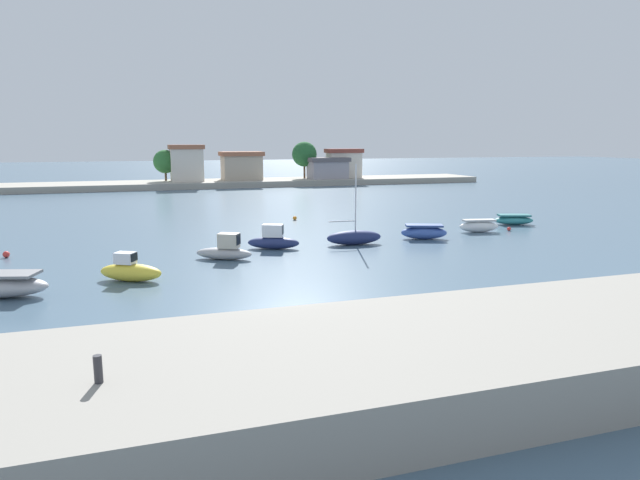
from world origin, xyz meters
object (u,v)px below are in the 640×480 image
mooring_bollard (98,369)px  mooring_buoy_1 (6,254)px  moored_boat_5 (424,232)px  moored_boat_7 (514,220)px  moored_boat_3 (273,240)px  moored_boat_4 (354,237)px  moored_boat_1 (130,271)px  moored_boat_2 (225,250)px  moored_boat_6 (479,226)px  mooring_buoy_3 (295,218)px  mooring_buoy_4 (509,229)px

mooring_bollard → mooring_buoy_1: mooring_bollard is taller
moored_boat_5 → moored_boat_7: moored_boat_5 is taller
moored_boat_3 → moored_boat_4: bearing=21.2°
mooring_bollard → moored_boat_7: size_ratio=0.19×
moored_boat_1 → moored_boat_3: moored_boat_3 is taller
moored_boat_1 → moored_boat_7: moored_boat_1 is taller
moored_boat_4 → moored_boat_5: moored_boat_4 is taller
moored_boat_2 → moored_boat_6: moored_boat_2 is taller
mooring_buoy_3 → moored_boat_1: bearing=-126.6°
mooring_buoy_3 → moored_boat_6: bearing=-42.6°
moored_boat_1 → mooring_buoy_1: bearing=160.2°
moored_boat_6 → mooring_buoy_3: moored_boat_6 is taller
moored_boat_3 → moored_boat_6: moored_boat_3 is taller
moored_boat_6 → moored_boat_4: bearing=-159.7°
moored_boat_1 → moored_boat_2: bearing=64.2°
moored_boat_4 → moored_boat_5: size_ratio=1.57×
moored_boat_7 → moored_boat_5: bearing=-140.6°
moored_boat_3 → mooring_buoy_1: moored_boat_3 is taller
moored_boat_2 → moored_boat_5: bearing=38.9°
moored_boat_7 → moored_boat_2: bearing=-146.3°
moored_boat_1 → moored_boat_6: (27.32, 8.23, -0.05)m
moored_boat_7 → mooring_buoy_1: (-40.46, -1.92, -0.23)m
moored_boat_6 → moored_boat_2: bearing=-158.3°
moored_boat_6 → moored_boat_7: size_ratio=0.94×
moored_boat_1 → moored_boat_3: (9.45, 6.45, 0.03)m
moored_boat_1 → moored_boat_5: moored_boat_1 is taller
moored_boat_4 → mooring_buoy_4: moored_boat_4 is taller
mooring_bollard → moored_boat_6: (27.85, 25.59, -1.56)m
mooring_buoy_3 → moored_boat_5: bearing=-63.0°
moored_boat_5 → moored_boat_3: bearing=-157.8°
moored_boat_3 → moored_boat_7: size_ratio=1.02×
moored_boat_2 → mooring_buoy_1: bearing=-171.6°
moored_boat_2 → mooring_buoy_3: (9.03, 15.86, -0.39)m
moored_boat_5 → mooring_buoy_4: moored_boat_5 is taller
moored_boat_1 → moored_boat_2: size_ratio=0.97×
moored_boat_5 → mooring_buoy_3: moored_boat_5 is taller
mooring_bollard → moored_boat_4: moored_boat_4 is taller
moored_boat_4 → mooring_buoy_1: bearing=177.1°
moored_boat_3 → moored_boat_5: bearing=25.0°
moored_boat_2 → moored_boat_5: moored_boat_2 is taller
moored_boat_7 → mooring_buoy_3: 20.11m
moored_boat_4 → mooring_buoy_3: 13.65m
mooring_bollard → mooring_buoy_3: 40.23m
moored_boat_1 → moored_boat_6: moored_boat_1 is taller
moored_boat_7 → mooring_buoy_3: (-18.01, 8.94, -0.24)m
mooring_bollard → moored_boat_7: bearing=40.3°
moored_boat_5 → mooring_buoy_3: bearing=137.8°
mooring_buoy_3 → mooring_buoy_4: mooring_buoy_3 is taller
moored_boat_5 → moored_boat_7: bearing=40.9°
moored_boat_6 → mooring_buoy_4: 2.85m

